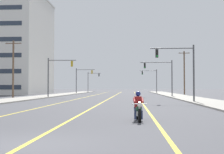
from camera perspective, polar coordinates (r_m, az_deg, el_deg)
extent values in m
plane|color=#47474C|center=(9.24, -16.72, -12.30)|extent=(400.00, 400.00, 0.00)
cube|color=yellow|center=(53.64, 0.25, -3.68)|extent=(0.16, 100.00, 0.01)
cube|color=yellow|center=(54.06, -4.31, -3.66)|extent=(0.16, 100.00, 0.01)
cube|color=yellow|center=(53.57, 4.83, -3.67)|extent=(0.16, 100.00, 0.01)
cube|color=#9E998E|center=(49.27, 13.32, -3.71)|extent=(4.40, 110.00, 0.14)
cube|color=#9E998E|center=(50.71, -13.26, -3.66)|extent=(4.40, 110.00, 0.14)
cylinder|color=black|center=(14.37, 5.24, -7.32)|extent=(0.15, 0.64, 0.64)
cylinder|color=black|center=(15.91, 4.83, -6.79)|extent=(0.15, 0.64, 0.64)
cylinder|color=silver|center=(14.44, 5.20, -6.04)|extent=(0.08, 0.33, 0.68)
sphere|color=white|center=(14.28, 5.25, -5.34)|extent=(0.20, 0.20, 0.20)
cylinder|color=silver|center=(14.48, 5.19, -5.09)|extent=(0.70, 0.07, 0.04)
ellipsoid|color=#143D23|center=(15.00, 5.05, -6.02)|extent=(0.34, 0.57, 0.28)
cube|color=silver|center=(15.13, 5.02, -6.85)|extent=(0.26, 0.45, 0.24)
cube|color=black|center=(15.44, 4.94, -6.12)|extent=(0.30, 0.53, 0.12)
cube|color=#143D23|center=(15.84, 4.84, -5.72)|extent=(0.22, 0.37, 0.08)
cylinder|color=silver|center=(15.53, 4.40, -6.99)|extent=(0.10, 0.55, 0.08)
cube|color=maroon|center=(15.38, 4.94, -4.72)|extent=(0.37, 0.26, 0.56)
sphere|color=navy|center=(15.34, 4.94, -3.19)|extent=(0.26, 0.26, 0.26)
cylinder|color=navy|center=(15.27, 5.51, -6.17)|extent=(0.16, 0.45, 0.30)
cylinder|color=navy|center=(15.12, 5.64, -7.35)|extent=(0.12, 0.16, 0.35)
cylinder|color=maroon|center=(15.13, 5.77, -4.38)|extent=(0.12, 0.53, 0.27)
cylinder|color=navy|center=(15.25, 4.46, -6.17)|extent=(0.16, 0.45, 0.30)
cylinder|color=navy|center=(15.10, 4.42, -7.36)|extent=(0.12, 0.16, 0.35)
cylinder|color=maroon|center=(15.10, 4.25, -4.39)|extent=(0.12, 0.53, 0.27)
cylinder|color=#47474C|center=(33.42, 15.21, 0.61)|extent=(0.18, 0.18, 6.20)
cylinder|color=#47474C|center=(33.24, 11.26, 5.35)|extent=(4.61, 0.14, 0.11)
cube|color=black|center=(32.99, 8.48, 4.43)|extent=(0.30, 0.24, 0.90)
sphere|color=black|center=(32.87, 8.51, 4.98)|extent=(0.18, 0.18, 0.18)
sphere|color=black|center=(32.84, 8.51, 4.46)|extent=(0.18, 0.18, 0.18)
sphere|color=green|center=(32.81, 8.51, 3.94)|extent=(0.18, 0.18, 0.18)
cylinder|color=#47474C|center=(48.07, -11.98, -0.15)|extent=(0.18, 0.18, 6.20)
cylinder|color=#47474C|center=(47.80, -9.40, 3.14)|extent=(4.36, 0.32, 0.11)
cube|color=#B79319|center=(47.51, -7.59, 2.50)|extent=(0.31, 0.25, 0.90)
sphere|color=black|center=(47.68, -7.57, 2.85)|extent=(0.18, 0.18, 0.18)
sphere|color=black|center=(47.66, -7.57, 2.49)|extent=(0.18, 0.18, 0.18)
sphere|color=green|center=(47.64, -7.57, 2.13)|extent=(0.18, 0.18, 0.18)
cylinder|color=#47474C|center=(51.82, 11.28, -0.28)|extent=(0.18, 0.18, 6.20)
cylinder|color=#47474C|center=(51.73, 8.30, 2.76)|extent=(5.38, 0.22, 0.11)
cube|color=black|center=(51.60, 6.22, 2.15)|extent=(0.30, 0.25, 0.90)
sphere|color=black|center=(51.47, 6.22, 2.49)|extent=(0.18, 0.18, 0.18)
sphere|color=black|center=(51.45, 6.22, 2.16)|extent=(0.18, 0.18, 0.18)
sphere|color=green|center=(51.43, 6.22, 1.83)|extent=(0.18, 0.18, 0.18)
cylinder|color=#47474C|center=(73.67, -6.77, -0.77)|extent=(0.18, 0.18, 6.20)
cylinder|color=#47474C|center=(73.27, -5.03, 1.38)|extent=(4.56, 0.38, 0.11)
cube|color=#B79319|center=(72.92, -3.80, 0.96)|extent=(0.31, 0.26, 0.90)
sphere|color=black|center=(73.09, -3.78, 1.19)|extent=(0.18, 0.18, 0.18)
sphere|color=black|center=(73.08, -3.78, 0.96)|extent=(0.18, 0.18, 0.18)
sphere|color=green|center=(73.06, -3.78, 0.72)|extent=(0.18, 0.18, 0.18)
cylinder|color=#47474C|center=(78.03, 8.44, -0.82)|extent=(0.18, 0.18, 6.20)
cylinder|color=#47474C|center=(78.10, 6.85, 1.19)|extent=(4.31, 0.36, 0.11)
cube|color=black|center=(78.09, 5.75, 0.78)|extent=(0.31, 0.26, 0.90)
sphere|color=black|center=(77.94, 5.75, 1.01)|extent=(0.18, 0.18, 0.18)
sphere|color=black|center=(77.93, 5.75, 0.79)|extent=(0.18, 0.18, 0.18)
sphere|color=green|center=(77.92, 5.75, 0.57)|extent=(0.18, 0.18, 0.18)
cylinder|color=#47474C|center=(91.97, -4.56, -0.99)|extent=(0.18, 0.18, 6.20)
cylinder|color=#47474C|center=(91.80, -3.33, 0.72)|extent=(3.94, 0.11, 0.11)
cube|color=black|center=(91.62, -2.48, 0.38)|extent=(0.30, 0.24, 0.90)
sphere|color=black|center=(91.79, -2.47, 0.56)|extent=(0.18, 0.18, 0.18)
sphere|color=black|center=(91.78, -2.47, 0.38)|extent=(0.18, 0.18, 0.18)
sphere|color=green|center=(91.77, -2.47, 0.19)|extent=(0.18, 0.18, 0.18)
cylinder|color=brown|center=(46.22, -18.19, 1.36)|extent=(0.26, 0.26, 8.45)
cube|color=brown|center=(46.59, -18.14, 6.07)|extent=(2.35, 0.12, 0.12)
cylinder|color=slate|center=(46.97, -19.27, 6.14)|extent=(0.08, 0.08, 0.12)
cylinder|color=slate|center=(46.25, -17.00, 6.24)|extent=(0.08, 0.08, 0.12)
cylinder|color=brown|center=(62.61, 13.51, 0.72)|extent=(0.26, 0.26, 8.93)
cube|color=brown|center=(62.92, 13.48, 4.42)|extent=(2.21, 0.12, 0.12)
cylinder|color=slate|center=(62.78, 12.64, 4.52)|extent=(0.08, 0.08, 0.12)
cylinder|color=slate|center=(63.10, 14.32, 4.50)|extent=(0.08, 0.08, 0.12)
cube|color=silver|center=(75.90, -19.59, 5.54)|extent=(18.44, 20.11, 22.68)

